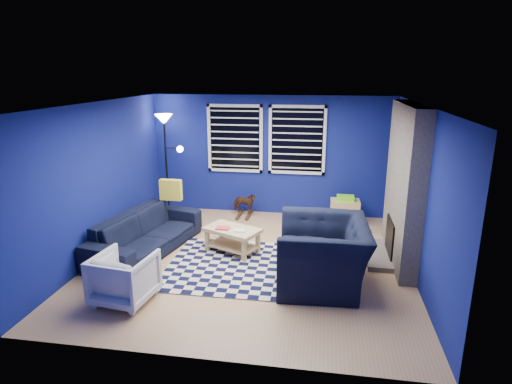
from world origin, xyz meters
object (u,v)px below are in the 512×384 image
(sofa, at_px, (146,233))
(floor_lamp, at_px, (166,133))
(armchair_bent, at_px, (124,278))
(cabinet, at_px, (345,211))
(tv, at_px, (395,157))
(coffee_table, at_px, (232,235))
(armchair_big, at_px, (323,253))
(rocking_horse, at_px, (244,203))

(sofa, relative_size, floor_lamp, 1.08)
(armchair_bent, xyz_separation_m, cabinet, (3.00, 3.58, -0.09))
(armchair_bent, height_order, floor_lamp, floor_lamp)
(tv, relative_size, coffee_table, 0.96)
(cabinet, bearing_deg, coffee_table, -138.46)
(armchair_big, height_order, armchair_bent, armchair_big)
(armchair_big, xyz_separation_m, cabinet, (0.42, 2.66, -0.21))
(sofa, bearing_deg, armchair_bent, -155.11)
(armchair_big, distance_m, floor_lamp, 4.42)
(tv, xyz_separation_m, floor_lamp, (-4.57, 0.10, 0.34))
(tv, bearing_deg, floor_lamp, 178.79)
(tv, height_order, armchair_bent, tv)
(rocking_horse, bearing_deg, floor_lamp, 101.49)
(rocking_horse, xyz_separation_m, cabinet, (2.08, -0.08, -0.04))
(sofa, bearing_deg, rocking_horse, -20.19)
(floor_lamp, bearing_deg, rocking_horse, 2.64)
(floor_lamp, bearing_deg, armchair_bent, -78.97)
(rocking_horse, xyz_separation_m, floor_lamp, (-1.62, -0.07, 1.45))
(sofa, xyz_separation_m, cabinet, (3.37, 1.99, -0.08))
(armchair_bent, bearing_deg, tv, -130.46)
(armchair_bent, height_order, rocking_horse, armchair_bent)
(armchair_big, bearing_deg, floor_lamp, -131.90)
(tv, bearing_deg, rocking_horse, 176.69)
(tv, relative_size, cabinet, 1.72)
(sofa, bearing_deg, armchair_big, -91.01)
(armchair_big, xyz_separation_m, floor_lamp, (-3.28, 2.67, 1.28))
(armchair_bent, distance_m, rocking_horse, 3.77)
(sofa, distance_m, armchair_big, 3.03)
(rocking_horse, relative_size, floor_lamp, 0.24)
(floor_lamp, bearing_deg, sofa, -80.69)
(armchair_big, bearing_deg, cabinet, 168.33)
(tv, distance_m, armchair_big, 3.03)
(armchair_big, bearing_deg, sofa, -105.53)
(tv, relative_size, rocking_horse, 1.94)
(armchair_bent, height_order, coffee_table, armchair_bent)
(rocking_horse, relative_size, coffee_table, 0.50)
(sofa, relative_size, coffee_table, 2.20)
(armchair_big, relative_size, armchair_bent, 1.92)
(tv, distance_m, coffee_table, 3.46)
(armchair_bent, distance_m, floor_lamp, 3.91)
(sofa, xyz_separation_m, coffee_table, (1.44, 0.19, -0.02))
(sofa, height_order, floor_lamp, floor_lamp)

